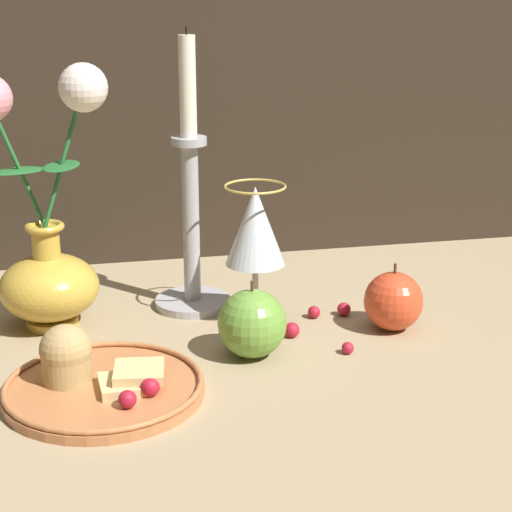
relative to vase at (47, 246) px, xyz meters
The scene contains 11 objects.
ground_plane 0.23m from the vase, 30.84° to the right, with size 2.40×2.40×0.00m, color #9E8966.
vase is the anchor object (origin of this frame).
plate_with_pastries 0.22m from the vase, 76.46° to the right, with size 0.21×0.21×0.07m.
wine_glass 0.25m from the vase, ahead, with size 0.08×0.08×0.18m.
candlestick 0.18m from the vase, ahead, with size 0.10×0.10×0.36m.
apple_beside_vase 0.27m from the vase, 31.87° to the right, with size 0.08×0.08×0.09m.
apple_near_glass 0.43m from the vase, 13.62° to the right, with size 0.07×0.07×0.08m.
berry_near_plate 0.34m from the vase, ahead, with size 0.02×0.02×0.02m, color #AD192D.
berry_front_center 0.38m from the vase, ahead, with size 0.02×0.02×0.02m, color #AD192D.
berry_by_glass_stem 0.31m from the vase, 19.26° to the right, with size 0.02×0.02×0.02m, color #AD192D.
berry_under_candlestick 0.38m from the vase, 25.39° to the right, with size 0.01×0.01×0.01m, color #AD192D.
Camera 1 is at (-0.14, -0.91, 0.41)m, focal length 60.00 mm.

